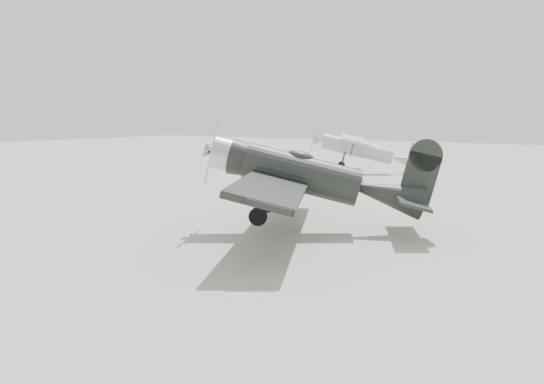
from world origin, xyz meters
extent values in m
plane|color=gray|center=(0.00, 0.00, 0.00)|extent=(160.00, 160.00, 0.00)
cylinder|color=black|center=(1.40, 3.62, 2.21)|extent=(4.73, 3.29, 1.45)
cone|color=black|center=(4.47, 5.10, 2.27)|extent=(3.01, 2.38, 1.34)
cylinder|color=#B6B8BB|center=(-1.44, 2.24, 2.21)|extent=(1.40, 1.56, 1.28)
cone|color=#B6B8BB|center=(-2.00, 1.97, 2.21)|extent=(0.58, 0.68, 0.58)
cube|color=#B6B8BB|center=(-1.93, 2.00, 2.21)|extent=(0.14, 0.19, 2.69)
ellipsoid|color=black|center=(1.21, 3.53, 2.86)|extent=(1.33, 1.13, 0.48)
cube|color=black|center=(0.75, 3.30, 1.85)|extent=(7.36, 12.12, 0.23)
cube|color=black|center=(5.22, 5.46, 2.32)|extent=(2.92, 4.41, 0.10)
cube|color=black|center=(5.36, 5.53, 3.20)|extent=(1.16, 0.63, 1.86)
cylinder|color=black|center=(0.98, 1.86, 0.44)|extent=(0.71, 0.46, 0.70)
cylinder|color=black|center=(-0.23, 4.38, 0.44)|extent=(0.71, 0.46, 0.70)
cylinder|color=#333333|center=(0.98, 1.86, 1.13)|extent=(0.15, 0.15, 1.45)
cylinder|color=#333333|center=(-0.23, 4.38, 1.13)|extent=(0.15, 0.15, 1.45)
cylinder|color=black|center=(5.45, 5.58, 1.82)|extent=(0.24, 0.17, 0.23)
cylinder|color=#AFB2B4|center=(-5.74, 24.69, 1.96)|extent=(5.62, 3.54, 1.20)
cone|color=#AFB2B4|center=(-2.31, 26.34, 1.96)|extent=(2.24, 1.83, 1.09)
cone|color=#AFB2B4|center=(-8.59, 23.32, 1.96)|extent=(1.08, 1.30, 1.13)
cube|color=#AFB2B4|center=(-8.98, 23.13, 1.96)|extent=(0.12, 0.16, 2.39)
cube|color=#AFB2B4|center=(-6.14, 24.50, 2.63)|extent=(7.06, 11.68, 0.20)
cube|color=#AFB2B4|center=(-1.82, 26.58, 2.01)|extent=(2.49, 3.76, 0.09)
cube|color=#AFB2B4|center=(-1.73, 26.62, 2.72)|extent=(0.92, 0.50, 1.41)
cylinder|color=black|center=(-6.01, 23.23, 0.30)|extent=(0.62, 0.40, 0.61)
cylinder|color=black|center=(-7.05, 25.39, 0.30)|extent=(0.62, 0.40, 0.61)
cylinder|color=#333333|center=(-6.01, 23.23, 0.92)|extent=(0.13, 0.13, 1.31)
cylinder|color=#333333|center=(-7.05, 25.39, 0.92)|extent=(0.13, 0.13, 1.31)
cylinder|color=black|center=(-1.63, 26.67, 1.63)|extent=(0.21, 0.15, 0.20)
camera|label=1|loc=(11.77, -14.27, 4.50)|focal=35.00mm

